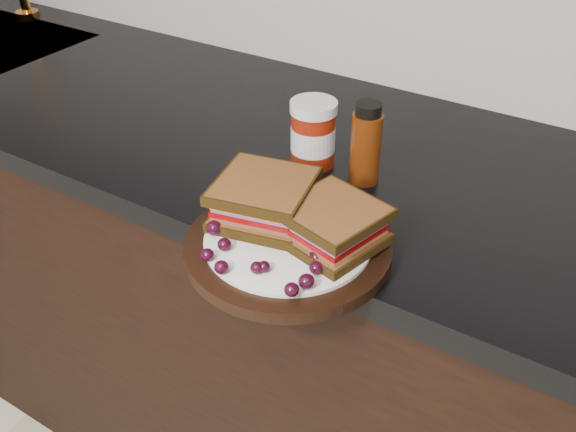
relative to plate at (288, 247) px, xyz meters
The scene contains 26 objects.
base_cabinets 0.56m from the plate, 100.35° to the left, with size 3.96×0.58×0.86m, color black.
countertop 0.28m from the plate, 100.35° to the left, with size 3.98×0.60×0.04m, color black.
plate is the anchor object (origin of this frame).
sandwich_left 0.07m from the plate, 155.32° to the left, with size 0.13×0.13×0.06m, color brown, non-canonical shape.
sandwich_right 0.07m from the plate, 24.89° to the left, with size 0.12×0.12×0.05m, color brown, non-canonical shape.
grape_0 0.10m from the plate, 153.37° to the right, with size 0.02×0.02×0.02m, color black.
grape_1 0.09m from the plate, 131.22° to the right, with size 0.02×0.02×0.02m, color black.
grape_2 0.12m from the plate, 123.77° to the right, with size 0.02×0.02×0.02m, color black.
grape_3 0.11m from the plate, 107.26° to the right, with size 0.02×0.02×0.02m, color black.
grape_4 0.08m from the plate, 86.59° to the right, with size 0.02×0.02×0.02m, color black.
grape_5 0.08m from the plate, 81.57° to the right, with size 0.02×0.02×0.01m, color black.
grape_6 0.12m from the plate, 55.87° to the right, with size 0.02×0.02×0.02m, color black.
grape_7 0.10m from the plate, 45.44° to the right, with size 0.02×0.02×0.02m, color black.
grape_8 0.08m from the plate, 32.35° to the right, with size 0.02×0.02×0.02m, color black.
grape_9 0.07m from the plate, 23.26° to the right, with size 0.02×0.02×0.02m, color black.
grape_10 0.08m from the plate, 12.80° to the left, with size 0.02×0.02×0.02m, color black.
grape_11 0.06m from the plate, 17.58° to the left, with size 0.02×0.02×0.01m, color black.
grape_12 0.07m from the plate, 41.60° to the left, with size 0.02×0.02×0.02m, color black.
grape_13 0.10m from the plate, 149.69° to the left, with size 0.02×0.02×0.02m, color black.
grape_14 0.09m from the plate, 167.01° to the left, with size 0.01×0.01×0.01m, color black.
grape_15 0.07m from the plate, behind, with size 0.02×0.02×0.02m, color black.
grape_16 0.08m from the plate, 142.48° to the left, with size 0.02×0.02×0.02m, color black.
grape_17 0.08m from the plate, 161.93° to the left, with size 0.02×0.02×0.02m, color black.
grape_18 0.09m from the plate, behind, with size 0.02×0.02×0.02m, color black.
condiment_jar 0.25m from the plate, 112.26° to the left, with size 0.08×0.08×0.11m, color maroon.
oil_bottle 0.23m from the plate, 89.09° to the left, with size 0.05×0.05×0.13m, color #522008.
Camera 1 is at (0.41, 0.84, 1.44)m, focal length 40.00 mm.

